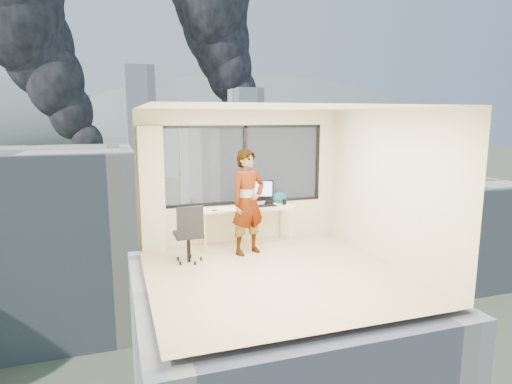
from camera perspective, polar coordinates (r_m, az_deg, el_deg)
name	(u,v)px	position (r m, az deg, el deg)	size (l,w,h in m)	color
floor	(276,273)	(7.01, 2.60, -10.65)	(4.00, 4.00, 0.01)	#C9B882
ceiling	(277,107)	(6.57, 2.78, 11.10)	(4.00, 4.00, 0.01)	white
wall_front	(340,223)	(4.89, 11.07, -4.01)	(4.00, 0.01, 2.60)	beige
wall_left	(143,201)	(6.25, -14.71, -1.13)	(0.01, 4.00, 2.60)	beige
wall_right	(387,187)	(7.61, 16.91, 0.69)	(0.01, 4.00, 2.60)	beige
window_wall	(243,165)	(8.53, -1.78, 3.60)	(3.30, 0.16, 1.55)	black
curtain	(152,189)	(8.15, -13.55, 0.36)	(0.45, 0.14, 2.30)	beige
desk	(245,226)	(8.40, -1.41, -4.47)	(1.80, 0.60, 0.75)	#D4B48E
chair	(188,233)	(7.47, -8.93, -5.33)	(0.53, 0.53, 1.03)	black
person	(248,202)	(7.75, -1.06, -1.35)	(0.69, 0.45, 1.90)	#2D2D33
monitor	(260,192)	(8.44, 0.59, -0.05)	(0.51, 0.11, 0.51)	black
game_console	(258,202)	(8.58, 0.22, -1.34)	(0.32, 0.27, 0.08)	white
laptop	(266,200)	(8.40, 1.37, -1.06)	(0.35, 0.37, 0.23)	black
cellphone	(214,210)	(8.03, -5.51, -2.41)	(0.11, 0.05, 0.01)	black
pen_cup	(284,202)	(8.55, 3.76, -1.29)	(0.09, 0.09, 0.11)	black
handbag	(279,197)	(8.73, 3.09, -0.67)	(0.29, 0.15, 0.22)	#0E5454
exterior_ground	(124,176)	(127.23, -17.01, 2.04)	(400.00, 400.00, 0.04)	#515B3D
near_bldg_a	(28,241)	(37.94, -27.81, -5.71)	(16.00, 12.00, 14.00)	beige
near_bldg_b	(254,195)	(47.17, -0.20, -0.43)	(14.00, 13.00, 16.00)	silver
near_bldg_c	(453,231)	(48.40, 24.57, -4.71)	(12.00, 10.00, 10.00)	beige
far_tower_b	(151,122)	(126.57, -13.70, 8.97)	(13.00, 13.00, 30.00)	silver
far_tower_c	(254,127)	(153.65, -0.27, 8.61)	(15.00, 15.00, 26.00)	silver
hill_b	(250,138)	(342.21, -0.80, 7.15)	(300.00, 220.00, 96.00)	slate
tree_b	(231,314)	(27.67, -3.26, -15.72)	(7.60, 7.60, 9.00)	#17471A
tree_c	(327,212)	(53.41, 9.39, -2.62)	(8.40, 8.40, 10.00)	#17471A
smoke_plume_a	(80,0)	(160.54, -22.19, 22.37)	(40.00, 24.00, 90.00)	black
smoke_plume_b	(255,56)	(186.85, -0.19, 17.45)	(30.00, 18.00, 70.00)	black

